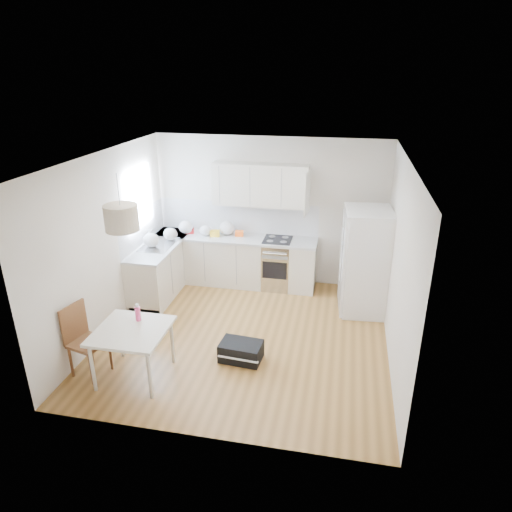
{
  "coord_description": "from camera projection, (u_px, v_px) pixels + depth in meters",
  "views": [
    {
      "loc": [
        1.33,
        -5.8,
        3.78
      ],
      "look_at": [
        0.09,
        0.4,
        1.16
      ],
      "focal_mm": 32.0,
      "sensor_mm": 36.0,
      "label": 1
    }
  ],
  "objects": [
    {
      "name": "snack_red",
      "position": [
        190.0,
        231.0,
        8.49
      ],
      "size": [
        0.17,
        0.12,
        0.11
      ],
      "primitive_type": "cube",
      "rotation": [
        0.0,
        0.0,
        0.19
      ],
      "color": "red",
      "rests_on": "counter_back"
    },
    {
      "name": "wall_right",
      "position": [
        399.0,
        266.0,
        6.05
      ],
      "size": [
        0.0,
        4.2,
        4.2
      ],
      "primitive_type": "plane",
      "rotation": [
        1.57,
        0.0,
        -1.57
      ],
      "color": "beige",
      "rests_on": "floor"
    },
    {
      "name": "dining_table",
      "position": [
        132.0,
        335.0,
        5.81
      ],
      "size": [
        0.9,
        0.9,
        0.71
      ],
      "rotation": [
        0.0,
        0.0,
        0.0
      ],
      "color": "beige",
      "rests_on": "floor"
    },
    {
      "name": "cabinets_back",
      "position": [
        235.0,
        261.0,
        8.52
      ],
      "size": [
        3.0,
        0.6,
        0.88
      ],
      "primitive_type": "cube",
      "color": "beige",
      "rests_on": "floor"
    },
    {
      "name": "gym_bag",
      "position": [
        241.0,
        351.0,
        6.34
      ],
      "size": [
        0.6,
        0.42,
        0.26
      ],
      "primitive_type": "cube",
      "rotation": [
        0.0,
        0.0,
        -0.09
      ],
      "color": "black",
      "rests_on": "floor"
    },
    {
      "name": "pendant_lamp",
      "position": [
        121.0,
        218.0,
        5.26
      ],
      "size": [
        0.47,
        0.47,
        0.31
      ],
      "primitive_type": "cylinder",
      "rotation": [
        0.0,
        0.0,
        -0.23
      ],
      "color": "#C4B496",
      "rests_on": "ceiling"
    },
    {
      "name": "upper_cabinets",
      "position": [
        260.0,
        185.0,
        8.01
      ],
      "size": [
        1.7,
        0.32,
        0.75
      ],
      "primitive_type": "cube",
      "color": "beige",
      "rests_on": "wall_back"
    },
    {
      "name": "counter_back",
      "position": [
        234.0,
        238.0,
        8.34
      ],
      "size": [
        3.02,
        0.64,
        0.04
      ],
      "primitive_type": "cube",
      "color": "#B4B7B9",
      "rests_on": "cabinets_back"
    },
    {
      "name": "range_oven",
      "position": [
        277.0,
        264.0,
        8.37
      ],
      "size": [
        0.5,
        0.61,
        0.88
      ],
      "primitive_type": null,
      "color": "#B0B2B5",
      "rests_on": "floor"
    },
    {
      "name": "wall_back",
      "position": [
        270.0,
        211.0,
        8.33
      ],
      "size": [
        4.2,
        0.0,
        4.2
      ],
      "primitive_type": "plane",
      "rotation": [
        1.57,
        0.0,
        0.0
      ],
      "color": "beige",
      "rests_on": "floor"
    },
    {
      "name": "refrigerator",
      "position": [
        366.0,
        261.0,
        7.42
      ],
      "size": [
        0.9,
        0.93,
        1.74
      ],
      "primitive_type": null,
      "rotation": [
        0.0,
        0.0,
        0.08
      ],
      "color": "white",
      "rests_on": "floor"
    },
    {
      "name": "counter_left",
      "position": [
        160.0,
        245.0,
        8.02
      ],
      "size": [
        0.64,
        1.82,
        0.04
      ],
      "primitive_type": "cube",
      "color": "#B4B7B9",
      "rests_on": "cabinets_left"
    },
    {
      "name": "window_glassblock",
      "position": [
        139.0,
        198.0,
        7.7
      ],
      "size": [
        0.02,
        1.0,
        1.0
      ],
      "primitive_type": "cube",
      "color": "#BFE0F9",
      "rests_on": "wall_left"
    },
    {
      "name": "floor",
      "position": [
        245.0,
        336.0,
        6.95
      ],
      "size": [
        4.2,
        4.2,
        0.0
      ],
      "primitive_type": "plane",
      "color": "brown",
      "rests_on": "ground"
    },
    {
      "name": "grocery_bag_e",
      "position": [
        151.0,
        240.0,
        7.82
      ],
      "size": [
        0.28,
        0.24,
        0.25
      ],
      "primitive_type": "ellipsoid",
      "color": "silver",
      "rests_on": "counter_left"
    },
    {
      "name": "snack_yellow",
      "position": [
        215.0,
        233.0,
        8.34
      ],
      "size": [
        0.18,
        0.13,
        0.12
      ],
      "primitive_type": "cube",
      "rotation": [
        0.0,
        0.0,
        0.15
      ],
      "color": "yellow",
      "rests_on": "counter_back"
    },
    {
      "name": "cabinets_left",
      "position": [
        162.0,
        269.0,
        8.19
      ],
      "size": [
        0.6,
        1.8,
        0.88
      ],
      "primitive_type": "cube",
      "color": "beige",
      "rests_on": "floor"
    },
    {
      "name": "ceiling",
      "position": [
        244.0,
        158.0,
        5.91
      ],
      "size": [
        4.2,
        4.2,
        0.0
      ],
      "primitive_type": "plane",
      "rotation": [
        3.14,
        0.0,
        0.0
      ],
      "color": "white",
      "rests_on": "wall_back"
    },
    {
      "name": "backsplash_left",
      "position": [
        143.0,
        227.0,
        7.95
      ],
      "size": [
        0.01,
        1.8,
        0.58
      ],
      "primitive_type": "cube",
      "color": "white",
      "rests_on": "wall_left"
    },
    {
      "name": "grocery_bag_d",
      "position": [
        170.0,
        234.0,
        8.14
      ],
      "size": [
        0.25,
        0.21,
        0.22
      ],
      "primitive_type": "ellipsoid",
      "color": "silver",
      "rests_on": "counter_back"
    },
    {
      "name": "wall_left",
      "position": [
        108.0,
        244.0,
        6.81
      ],
      "size": [
        0.0,
        4.2,
        4.2
      ],
      "primitive_type": "plane",
      "rotation": [
        1.57,
        0.0,
        1.57
      ],
      "color": "beige",
      "rests_on": "floor"
    },
    {
      "name": "drink_bottle",
      "position": [
        138.0,
        312.0,
        5.95
      ],
      "size": [
        0.07,
        0.07,
        0.24
      ],
      "primitive_type": "cylinder",
      "rotation": [
        0.0,
        0.0,
        0.04
      ],
      "color": "#F44386",
      "rests_on": "dining_table"
    },
    {
      "name": "sink",
      "position": [
        159.0,
        245.0,
        7.97
      ],
      "size": [
        0.5,
        0.8,
        0.16
      ],
      "primitive_type": null,
      "color": "#B0B2B5",
      "rests_on": "counter_left"
    },
    {
      "name": "backsplash_back",
      "position": [
        238.0,
        217.0,
        8.49
      ],
      "size": [
        3.0,
        0.01,
        0.58
      ],
      "primitive_type": "cube",
      "color": "white",
      "rests_on": "wall_back"
    },
    {
      "name": "dining_chair",
      "position": [
        88.0,
        341.0,
        5.93
      ],
      "size": [
        0.5,
        0.5,
        0.98
      ],
      "primitive_type": null,
      "rotation": [
        0.0,
        0.0,
        -0.25
      ],
      "color": "#522C18",
      "rests_on": "floor"
    },
    {
      "name": "grocery_bag_c",
      "position": [
        227.0,
        228.0,
        8.4
      ],
      "size": [
        0.28,
        0.24,
        0.25
      ],
      "primitive_type": "ellipsoid",
      "color": "silver",
      "rests_on": "counter_back"
    },
    {
      "name": "snack_orange",
      "position": [
        239.0,
        233.0,
        8.36
      ],
      "size": [
        0.16,
        0.11,
        0.1
      ],
      "primitive_type": "cube",
      "rotation": [
        0.0,
        0.0,
        0.11
      ],
      "color": "#F85A16",
      "rests_on": "counter_back"
    },
    {
      "name": "grocery_bag_b",
      "position": [
        206.0,
        231.0,
        8.36
      ],
      "size": [
        0.22,
        0.19,
        0.2
      ],
      "primitive_type": "ellipsoid",
      "color": "silver",
      "rests_on": "counter_back"
    },
    {
      "name": "grocery_bag_a",
      "position": [
        186.0,
        227.0,
        8.46
      ],
      "size": [
        0.27,
        0.23,
        0.24
      ],
      "primitive_type": "ellipsoid",
      "color": "silver",
      "rests_on": "counter_back"
    }
  ]
}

